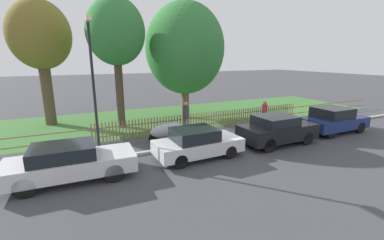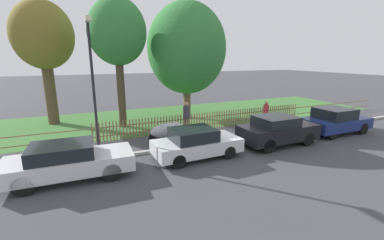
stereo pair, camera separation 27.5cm
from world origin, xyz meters
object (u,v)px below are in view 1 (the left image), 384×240
Objects in this scene: pedestrian_near_fence at (186,116)px; parked_car_navy_estate at (277,129)px; tree_behind_motorcycle at (116,33)px; pedestrian_by_lamp at (264,112)px; parked_car_black_saloon at (197,143)px; parked_car_red_compact at (333,120)px; covered_motorcycle at (169,130)px; tree_nearest_kerb at (40,37)px; street_lamp at (93,73)px; parked_car_silver_hatchback at (70,162)px; tree_mid_park at (185,49)px.

parked_car_navy_estate is at bearing -178.96° from pedestrian_near_fence.
pedestrian_by_lamp is (7.93, -3.73, -4.63)m from tree_behind_motorcycle.
parked_car_red_compact is (8.71, 0.16, 0.08)m from parked_car_black_saloon.
tree_nearest_kerb is (-5.60, 6.62, 4.75)m from covered_motorcycle.
tree_nearest_kerb reaches higher than street_lamp.
street_lamp is at bearing 172.55° from parked_car_red_compact.
parked_car_navy_estate is 1.88× the size of covered_motorcycle.
parked_car_red_compact is at bearing -31.05° from tree_nearest_kerb.
parked_car_silver_hatchback is 9.25m from parked_car_navy_estate.
tree_behind_motorcycle is at bearing 108.01° from covered_motorcycle.
tree_mid_park is 8.37m from street_lamp.
tree_mid_park is (-1.75, 7.22, 4.01)m from parked_car_navy_estate.
tree_mid_park is (2.98, 4.76, 4.12)m from covered_motorcycle.
pedestrian_near_fence reaches higher than covered_motorcycle.
parked_car_navy_estate is 14.52m from tree_nearest_kerb.
tree_nearest_kerb is 1.33× the size of street_lamp.
street_lamp is (2.22, -7.16, -1.80)m from tree_nearest_kerb.
parked_car_silver_hatchback is 6.83m from pedestrian_near_fence.
parked_car_red_compact is at bearing -30.42° from tree_behind_motorcycle.
covered_motorcycle is 1.13× the size of pedestrian_near_fence.
pedestrian_by_lamp is (-2.79, 2.56, 0.19)m from parked_car_red_compact.
tree_mid_park is 6.74m from pedestrian_by_lamp.
parked_car_black_saloon is 0.97× the size of parked_car_navy_estate.
parked_car_red_compact reaches higher than parked_car_black_saloon.
pedestrian_by_lamp is 0.29× the size of street_lamp.
parked_car_navy_estate is 3.21m from pedestrian_by_lamp.
tree_behind_motorcycle is at bearing 68.99° from street_lamp.
tree_behind_motorcycle is 9.91m from pedestrian_by_lamp.
pedestrian_by_lamp is (6.31, 0.33, 0.29)m from covered_motorcycle.
parked_car_black_saloon is at bearing -84.37° from covered_motorcycle.
pedestrian_near_fence reaches higher than parked_car_navy_estate.
covered_motorcycle is 4.52m from street_lamp.
tree_nearest_kerb is 14.20m from pedestrian_by_lamp.
parked_car_navy_estate is 2.38× the size of pedestrian_by_lamp.
tree_mid_park is at bearing 54.29° from covered_motorcycle.
tree_mid_park is at bearing 8.64° from tree_behind_motorcycle.
tree_mid_park is at bearing -157.05° from pedestrian_by_lamp.
tree_nearest_kerb is at bearing 98.71° from parked_car_silver_hatchback.
tree_behind_motorcycle reaches higher than street_lamp.
parked_car_red_compact is at bearing 2.75° from parked_car_navy_estate.
pedestrian_by_lamp is (3.33, -4.43, -3.83)m from tree_mid_park.
covered_motorcycle is 9.89m from tree_nearest_kerb.
tree_nearest_kerb is 0.96× the size of tree_mid_park.
street_lamp is (1.14, 1.86, 2.89)m from parked_car_silver_hatchback.
parked_car_black_saloon is 1.83× the size of covered_motorcycle.
parked_car_silver_hatchback is at bearing -89.86° from pedestrian_by_lamp.
tree_nearest_kerb is at bearing 147.29° from tree_behind_motorcycle.
parked_car_navy_estate is at bearing -43.57° from pedestrian_by_lamp.
covered_motorcycle is (-4.73, 2.46, -0.11)m from parked_car_navy_estate.
tree_nearest_kerb is (-5.99, 9.01, 4.72)m from parked_car_black_saloon.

